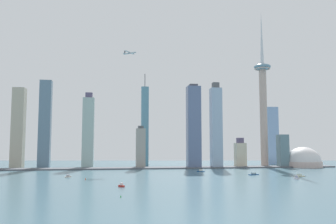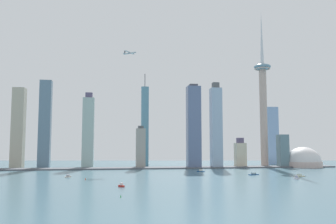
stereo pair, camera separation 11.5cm
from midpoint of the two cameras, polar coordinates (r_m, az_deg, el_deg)
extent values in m
cube|color=#545860|center=(686.63, -1.73, -9.21)|extent=(733.45, 40.67, 2.45)
cylinder|color=#BFA396|center=(770.24, 15.51, -0.65)|extent=(15.39, 15.39, 215.83)
ellipsoid|color=#6A8FA2|center=(785.96, 15.31, 7.22)|extent=(36.19, 36.19, 12.76)
torus|color=#BFA396|center=(785.02, 15.32, 6.90)|extent=(33.32, 33.32, 2.55)
cone|color=silver|center=(802.48, 15.20, 11.80)|extent=(7.70, 7.70, 118.40)
cylinder|color=beige|center=(780.36, 21.49, -8.04)|extent=(73.40, 73.40, 11.70)
ellipsoid|color=silver|center=(780.06, 21.48, -7.61)|extent=(69.73, 69.73, 59.97)
cube|color=#578CA2|center=(759.43, -3.88, -2.37)|extent=(15.87, 20.60, 173.51)
cylinder|color=#4C4C51|center=(771.25, -3.84, 5.20)|extent=(1.60, 1.60, 29.76)
cube|color=slate|center=(760.55, 18.45, -6.11)|extent=(19.64, 19.60, 67.53)
cube|color=#B4A993|center=(755.78, -23.51, -2.39)|extent=(23.18, 22.79, 161.30)
cube|color=slate|center=(732.47, -19.67, -1.86)|extent=(23.00, 15.37, 176.21)
cube|color=#7A9CC6|center=(868.92, 16.87, -3.72)|extent=(27.74, 12.47, 137.06)
cube|color=#9C9990|center=(700.54, -4.55, -5.98)|extent=(18.15, 24.88, 79.08)
cube|color=#51555A|center=(701.27, -4.53, -2.53)|extent=(10.89, 14.93, 5.39)
cube|color=beige|center=(736.44, 11.86, -6.98)|extent=(21.25, 18.97, 49.99)
cube|color=#584D6A|center=(736.09, 11.81, -4.62)|extent=(12.75, 11.38, 10.78)
cube|color=#9FB9B4|center=(725.45, -13.05, -3.32)|extent=(23.02, 20.69, 142.80)
cube|color=#584E6D|center=(731.91, -12.92, 2.70)|extent=(13.81, 12.42, 10.78)
cube|color=slate|center=(699.22, 4.25, -2.47)|extent=(26.99, 22.90, 164.95)
cube|color=#4D4D5A|center=(708.42, 4.20, 4.40)|extent=(16.19, 13.74, 4.64)
cube|color=#98B1CC|center=(715.97, 7.94, -2.56)|extent=(21.96, 20.92, 163.32)
cube|color=#57575A|center=(725.30, 7.86, 4.36)|extent=(13.17, 12.55, 11.71)
cube|color=navy|center=(562.45, 13.96, -10.00)|extent=(17.62, 9.89, 1.22)
cube|color=#95A9AE|center=(562.28, 13.95, -9.79)|extent=(8.15, 5.55, 2.83)
cube|color=beige|center=(530.37, -16.20, -10.24)|extent=(8.72, 9.23, 1.27)
cube|color=#A59DA7|center=(530.20, -16.19, -10.03)|extent=(4.48, 4.63, 2.66)
cube|color=navy|center=(610.40, 5.43, -9.74)|extent=(14.16, 7.13, 1.22)
cube|color=silver|center=(610.25, 5.43, -9.56)|extent=(6.42, 4.51, 2.74)
cube|color=#B52922|center=(400.37, -7.72, -12.03)|extent=(7.21, 8.50, 2.08)
cube|color=silver|center=(400.11, -7.71, -11.71)|extent=(3.72, 4.14, 2.48)
cube|color=beige|center=(552.87, 20.89, -9.89)|extent=(15.28, 5.03, 1.26)
cube|color=silver|center=(552.69, 20.88, -9.67)|extent=(6.78, 3.30, 2.99)
cube|color=white|center=(514.39, 20.47, -10.23)|extent=(4.40, 8.43, 2.16)
cube|color=#9092B2|center=(514.19, 20.46, -9.98)|extent=(2.57, 3.87, 2.38)
cylinder|color=silver|center=(513.89, 20.45, -9.58)|extent=(0.24, 0.24, 4.81)
cone|color=green|center=(325.02, -7.81, -13.59)|extent=(1.03, 1.03, 2.39)
cone|color=#E54C19|center=(485.72, -13.49, -10.69)|extent=(1.44, 1.44, 2.87)
cylinder|color=silver|center=(740.86, -6.35, 9.65)|extent=(25.85, 20.00, 3.23)
sphere|color=silver|center=(732.93, -5.38, 9.81)|extent=(3.23, 3.23, 3.23)
cube|color=silver|center=(741.23, -6.35, 9.76)|extent=(22.40, 28.88, 0.50)
cube|color=silver|center=(747.80, -7.15, 9.56)|extent=(8.91, 10.88, 0.40)
cube|color=#2D333D|center=(748.73, -7.15, 9.82)|extent=(2.42, 1.95, 5.00)
camera|label=1|loc=(0.06, -90.00, 0.00)|focal=36.89mm
camera|label=2|loc=(0.06, 90.00, 0.00)|focal=36.89mm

